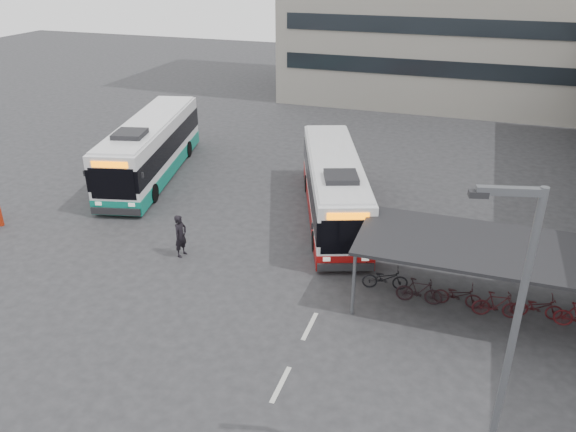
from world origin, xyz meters
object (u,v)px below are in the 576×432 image
(bus_teal, at_px, (151,148))
(pedestrian, at_px, (181,236))
(bus_main, at_px, (334,187))
(lamp_post, at_px, (507,341))

(bus_teal, relative_size, pedestrian, 6.45)
(bus_main, height_order, bus_teal, bus_teal)
(bus_main, relative_size, lamp_post, 1.40)
(bus_main, xyz_separation_m, pedestrian, (-5.04, -5.76, -0.57))
(bus_teal, height_order, pedestrian, bus_teal)
(pedestrian, bearing_deg, lamp_post, -113.50)
(bus_teal, bearing_deg, lamp_post, -54.44)
(bus_main, bearing_deg, lamp_post, -82.58)
(bus_main, distance_m, bus_teal, 11.23)
(pedestrian, bearing_deg, bus_teal, 47.60)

